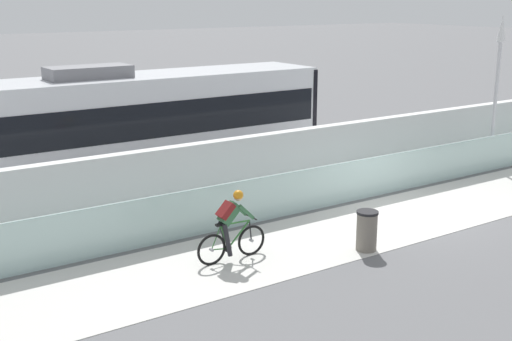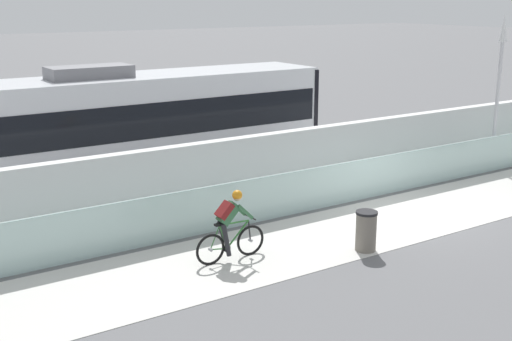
{
  "view_description": "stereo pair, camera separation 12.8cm",
  "coord_description": "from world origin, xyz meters",
  "px_view_note": "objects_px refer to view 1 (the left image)",
  "views": [
    {
      "loc": [
        -13.24,
        -11.93,
        5.74
      ],
      "look_at": [
        -3.59,
        2.35,
        1.25
      ],
      "focal_mm": 46.83,
      "sensor_mm": 36.0,
      "label": 1
    },
    {
      "loc": [
        -13.13,
        -12.0,
        5.74
      ],
      "look_at": [
        -3.59,
        2.35,
        1.25
      ],
      "focal_mm": 46.83,
      "sensor_mm": 36.0,
      "label": 2
    }
  ],
  "objects_px": {
    "cyclist_on_bike": "(231,226)",
    "trash_bin": "(367,231)",
    "lamp_post_antenna": "(498,72)",
    "tram": "(153,124)"
  },
  "relations": [
    {
      "from": "lamp_post_antenna",
      "to": "trash_bin",
      "type": "relative_size",
      "value": 5.42
    },
    {
      "from": "tram",
      "to": "lamp_post_antenna",
      "type": "distance_m",
      "value": 11.61
    },
    {
      "from": "cyclist_on_bike",
      "to": "trash_bin",
      "type": "bearing_deg",
      "value": -23.11
    },
    {
      "from": "cyclist_on_bike",
      "to": "lamp_post_antenna",
      "type": "bearing_deg",
      "value": 10.23
    },
    {
      "from": "tram",
      "to": "cyclist_on_bike",
      "type": "relative_size",
      "value": 6.25
    },
    {
      "from": "tram",
      "to": "cyclist_on_bike",
      "type": "bearing_deg",
      "value": -101.57
    },
    {
      "from": "lamp_post_antenna",
      "to": "cyclist_on_bike",
      "type": "bearing_deg",
      "value": -169.77
    },
    {
      "from": "tram",
      "to": "lamp_post_antenna",
      "type": "relative_size",
      "value": 2.13
    },
    {
      "from": "cyclist_on_bike",
      "to": "lamp_post_antenna",
      "type": "distance_m",
      "value": 12.37
    },
    {
      "from": "tram",
      "to": "trash_bin",
      "type": "relative_size",
      "value": 11.52
    }
  ]
}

